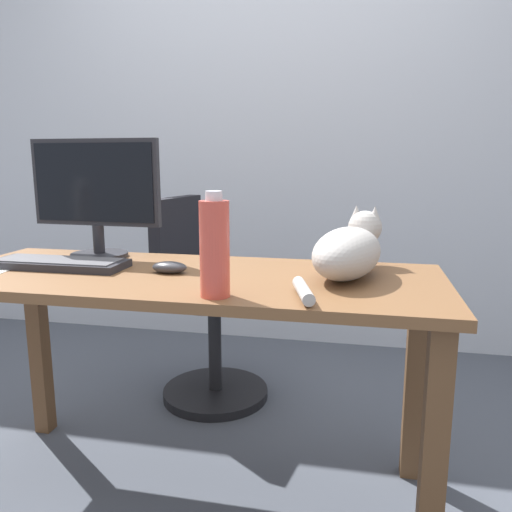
# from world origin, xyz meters

# --- Properties ---
(ground_plane) EXTENTS (8.00, 8.00, 0.00)m
(ground_plane) POSITION_xyz_m (0.00, 0.00, 0.00)
(ground_plane) COLOR #474C56
(back_wall) EXTENTS (6.00, 0.04, 2.60)m
(back_wall) POSITION_xyz_m (0.00, 1.50, 1.30)
(back_wall) COLOR silver
(back_wall) RESTS_ON ground_plane
(desk) EXTENTS (1.55, 0.60, 0.74)m
(desk) POSITION_xyz_m (0.00, 0.00, 0.63)
(desk) COLOR brown
(desk) RESTS_ON ground_plane
(office_chair) EXTENTS (0.49, 0.48, 0.92)m
(office_chair) POSITION_xyz_m (-0.17, 0.68, 0.40)
(office_chair) COLOR black
(office_chair) RESTS_ON ground_plane
(monitor) EXTENTS (0.48, 0.20, 0.41)m
(monitor) POSITION_xyz_m (-0.40, 0.19, 0.97)
(monitor) COLOR #232328
(monitor) RESTS_ON desk
(keyboard) EXTENTS (0.44, 0.15, 0.03)m
(keyboard) POSITION_xyz_m (-0.43, 0.00, 0.76)
(keyboard) COLOR #232328
(keyboard) RESTS_ON desk
(cat) EXTENTS (0.27, 0.60, 0.20)m
(cat) POSITION_xyz_m (0.48, 0.07, 0.82)
(cat) COLOR #B2ADA8
(cat) RESTS_ON desk
(computer_mouse) EXTENTS (0.11, 0.06, 0.04)m
(computer_mouse) POSITION_xyz_m (-0.06, -0.00, 0.76)
(computer_mouse) COLOR #333338
(computer_mouse) RESTS_ON desk
(water_bottle) EXTENTS (0.08, 0.08, 0.27)m
(water_bottle) POSITION_xyz_m (0.16, -0.23, 0.87)
(water_bottle) COLOR #D84C3D
(water_bottle) RESTS_ON desk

